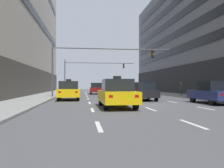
{
  "coord_description": "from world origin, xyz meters",
  "views": [
    {
      "loc": [
        -3.89,
        -15.64,
        1.41
      ],
      "look_at": [
        0.35,
        16.95,
        1.51
      ],
      "focal_mm": 36.36,
      "sensor_mm": 36.0,
      "label": 1
    }
  ],
  "objects_px": {
    "traffic_signal_0": "(95,58)",
    "pedestrian_1": "(181,88)",
    "car_parked_1": "(212,93)",
    "taxi_driving_2": "(117,94)",
    "taxi_driving_1": "(132,90)",
    "traffic_signal_1": "(89,69)",
    "car_driving_0": "(144,92)",
    "car_driving_4": "(96,88)",
    "taxi_driving_3": "(69,91)"
  },
  "relations": [
    {
      "from": "taxi_driving_2",
      "to": "traffic_signal_1",
      "type": "height_order",
      "value": "traffic_signal_1"
    },
    {
      "from": "taxi_driving_3",
      "to": "traffic_signal_0",
      "type": "height_order",
      "value": "traffic_signal_0"
    },
    {
      "from": "taxi_driving_3",
      "to": "car_driving_4",
      "type": "distance_m",
      "value": 13.43
    },
    {
      "from": "taxi_driving_1",
      "to": "car_driving_4",
      "type": "distance_m",
      "value": 9.17
    },
    {
      "from": "traffic_signal_0",
      "to": "car_driving_0",
      "type": "bearing_deg",
      "value": -50.46
    },
    {
      "from": "traffic_signal_0",
      "to": "traffic_signal_1",
      "type": "relative_size",
      "value": 1.02
    },
    {
      "from": "taxi_driving_2",
      "to": "car_driving_4",
      "type": "bearing_deg",
      "value": 90.03
    },
    {
      "from": "traffic_signal_0",
      "to": "pedestrian_1",
      "type": "relative_size",
      "value": 8.64
    },
    {
      "from": "pedestrian_1",
      "to": "taxi_driving_1",
      "type": "bearing_deg",
      "value": 176.57
    },
    {
      "from": "car_driving_0",
      "to": "taxi_driving_2",
      "type": "relative_size",
      "value": 0.9
    },
    {
      "from": "car_driving_0",
      "to": "traffic_signal_0",
      "type": "xyz_separation_m",
      "value": [
        -4.18,
        5.07,
        3.54
      ]
    },
    {
      "from": "taxi_driving_3",
      "to": "car_driving_4",
      "type": "bearing_deg",
      "value": 75.57
    },
    {
      "from": "car_driving_0",
      "to": "taxi_driving_3",
      "type": "relative_size",
      "value": 0.9
    },
    {
      "from": "car_driving_0",
      "to": "car_driving_4",
      "type": "bearing_deg",
      "value": 103.43
    },
    {
      "from": "taxi_driving_3",
      "to": "car_parked_1",
      "type": "distance_m",
      "value": 12.13
    },
    {
      "from": "taxi_driving_1",
      "to": "taxi_driving_2",
      "type": "height_order",
      "value": "taxi_driving_2"
    },
    {
      "from": "car_driving_4",
      "to": "pedestrian_1",
      "type": "bearing_deg",
      "value": -42.88
    },
    {
      "from": "car_driving_4",
      "to": "traffic_signal_0",
      "type": "distance_m",
      "value": 9.93
    },
    {
      "from": "car_parked_1",
      "to": "traffic_signal_0",
      "type": "xyz_separation_m",
      "value": [
        -8.22,
        9.24,
        3.49
      ]
    },
    {
      "from": "car_driving_4",
      "to": "traffic_signal_1",
      "type": "height_order",
      "value": "traffic_signal_1"
    },
    {
      "from": "taxi_driving_2",
      "to": "car_parked_1",
      "type": "xyz_separation_m",
      "value": [
        7.45,
        1.9,
        -0.04
      ]
    },
    {
      "from": "car_driving_4",
      "to": "pedestrian_1",
      "type": "xyz_separation_m",
      "value": [
        9.45,
        -8.78,
        0.18
      ]
    },
    {
      "from": "taxi_driving_2",
      "to": "traffic_signal_0",
      "type": "bearing_deg",
      "value": 93.96
    },
    {
      "from": "car_driving_0",
      "to": "taxi_driving_3",
      "type": "height_order",
      "value": "taxi_driving_3"
    },
    {
      "from": "taxi_driving_1",
      "to": "taxi_driving_2",
      "type": "relative_size",
      "value": 0.97
    },
    {
      "from": "taxi_driving_1",
      "to": "traffic_signal_0",
      "type": "xyz_separation_m",
      "value": [
        -4.39,
        -0.84,
        3.48
      ]
    },
    {
      "from": "taxi_driving_1",
      "to": "car_parked_1",
      "type": "height_order",
      "value": "taxi_driving_1"
    },
    {
      "from": "car_parked_1",
      "to": "traffic_signal_0",
      "type": "distance_m",
      "value": 12.85
    },
    {
      "from": "pedestrian_1",
      "to": "car_driving_0",
      "type": "bearing_deg",
      "value": -137.31
    },
    {
      "from": "taxi_driving_2",
      "to": "car_parked_1",
      "type": "distance_m",
      "value": 7.69
    },
    {
      "from": "taxi_driving_2",
      "to": "traffic_signal_0",
      "type": "height_order",
      "value": "traffic_signal_0"
    },
    {
      "from": "car_parked_1",
      "to": "taxi_driving_1",
      "type": "bearing_deg",
      "value": 110.84
    },
    {
      "from": "car_driving_0",
      "to": "traffic_signal_0",
      "type": "distance_m",
      "value": 7.46
    },
    {
      "from": "car_driving_4",
      "to": "car_parked_1",
      "type": "bearing_deg",
      "value": -68.04
    },
    {
      "from": "traffic_signal_0",
      "to": "taxi_driving_2",
      "type": "bearing_deg",
      "value": -86.04
    },
    {
      "from": "traffic_signal_0",
      "to": "pedestrian_1",
      "type": "xyz_separation_m",
      "value": [
        10.21,
        0.49,
        -3.3
      ]
    },
    {
      "from": "car_driving_0",
      "to": "traffic_signal_1",
      "type": "height_order",
      "value": "traffic_signal_1"
    },
    {
      "from": "traffic_signal_1",
      "to": "taxi_driving_1",
      "type": "bearing_deg",
      "value": -74.63
    },
    {
      "from": "taxi_driving_1",
      "to": "traffic_signal_1",
      "type": "height_order",
      "value": "traffic_signal_1"
    },
    {
      "from": "taxi_driving_2",
      "to": "taxi_driving_1",
      "type": "bearing_deg",
      "value": 73.22
    },
    {
      "from": "taxi_driving_2",
      "to": "pedestrian_1",
      "type": "distance_m",
      "value": 14.99
    },
    {
      "from": "car_driving_4",
      "to": "taxi_driving_1",
      "type": "bearing_deg",
      "value": -66.72
    },
    {
      "from": "car_driving_0",
      "to": "taxi_driving_1",
      "type": "relative_size",
      "value": 0.93
    },
    {
      "from": "car_driving_0",
      "to": "taxi_driving_3",
      "type": "xyz_separation_m",
      "value": [
        -6.77,
        1.33,
        0.08
      ]
    },
    {
      "from": "car_driving_0",
      "to": "taxi_driving_1",
      "type": "height_order",
      "value": "taxi_driving_1"
    },
    {
      "from": "traffic_signal_0",
      "to": "traffic_signal_1",
      "type": "xyz_separation_m",
      "value": [
        -0.11,
        17.21,
        0.05
      ]
    },
    {
      "from": "car_driving_0",
      "to": "pedestrian_1",
      "type": "bearing_deg",
      "value": 42.69
    },
    {
      "from": "car_parked_1",
      "to": "taxi_driving_3",
      "type": "bearing_deg",
      "value": 153.01
    },
    {
      "from": "taxi_driving_1",
      "to": "traffic_signal_0",
      "type": "distance_m",
      "value": 5.66
    },
    {
      "from": "taxi_driving_1",
      "to": "car_parked_1",
      "type": "relative_size",
      "value": 1.01
    }
  ]
}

